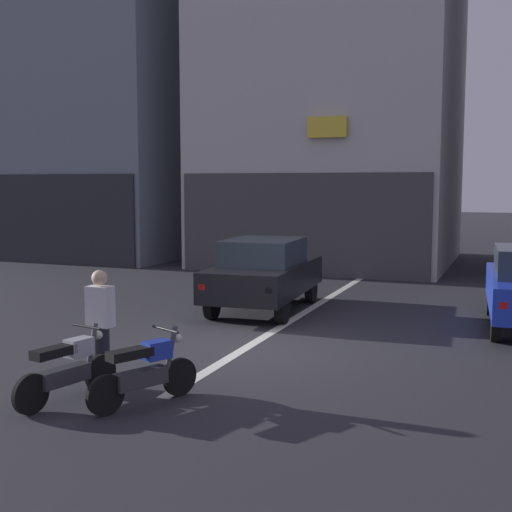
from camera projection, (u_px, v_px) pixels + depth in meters
ground_plane at (246, 348)px, 11.81m from camera, size 120.00×120.00×0.00m
lane_centre_line at (333, 295)px, 17.37m from camera, size 0.20×18.00×0.01m
building_corner_left at (108, 67)px, 27.75m from camera, size 8.24×9.27×15.36m
car_black_crossing_near at (264, 272)px, 15.17m from camera, size 2.00×4.20×1.64m
motorcycle_silver_row_leftmost at (68, 368)px, 8.84m from camera, size 0.58×1.64×0.98m
motorcycle_blue_row_left_mid at (145, 371)px, 8.72m from camera, size 0.79×1.54×0.98m
person_by_motorcycles at (101, 327)px, 9.49m from camera, size 0.36×0.24×1.67m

